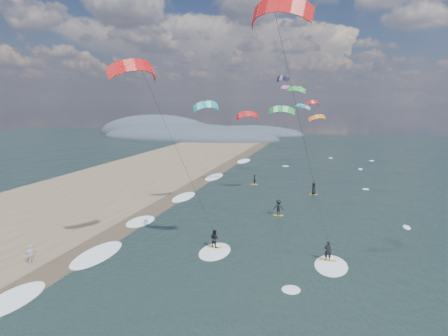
# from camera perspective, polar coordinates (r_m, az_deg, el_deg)

# --- Properties ---
(ground) EXTENTS (260.00, 260.00, 0.00)m
(ground) POSITION_cam_1_polar(r_m,az_deg,el_deg) (25.30, -5.91, -20.86)
(ground) COLOR black
(ground) RESTS_ON ground
(sand_strip) EXTENTS (26.00, 240.00, 0.00)m
(sand_strip) POSITION_cam_1_polar(r_m,az_deg,el_deg) (46.03, -29.73, -7.56)
(sand_strip) COLOR brown
(sand_strip) RESTS_ON ground
(wet_sand_strip) EXTENTS (3.00, 240.00, 0.00)m
(wet_sand_strip) POSITION_cam_1_polar(r_m,az_deg,el_deg) (38.53, -17.03, -9.96)
(wet_sand_strip) COLOR #382D23
(wet_sand_strip) RESTS_ON ground
(coastal_hills) EXTENTS (80.00, 41.00, 15.00)m
(coastal_hills) POSITION_cam_1_polar(r_m,az_deg,el_deg) (139.08, -6.19, 4.91)
(coastal_hills) COLOR #3D4756
(coastal_hills) RESTS_ON ground
(kitesurfer_near_a) EXTENTS (7.80, 8.74, 19.70)m
(kitesurfer_near_a) POSITION_cam_1_polar(r_m,az_deg,el_deg) (25.52, 9.61, 14.70)
(kitesurfer_near_a) COLOR gold
(kitesurfer_near_a) RESTS_ON ground
(kitesurfer_near_b) EXTENTS (6.74, 9.26, 16.37)m
(kitesurfer_near_b) POSITION_cam_1_polar(r_m,az_deg,el_deg) (28.75, -8.66, 5.51)
(kitesurfer_near_b) COLOR gold
(kitesurfer_near_b) RESTS_ON ground
(far_kitesurfers) EXTENTS (10.37, 15.51, 1.86)m
(far_kitesurfers) POSITION_cam_1_polar(r_m,az_deg,el_deg) (48.45, 9.48, -4.36)
(far_kitesurfers) COLOR gold
(far_kitesurfers) RESTS_ON ground
(bg_kite_field) EXTENTS (14.25, 69.06, 8.69)m
(bg_kite_field) POSITION_cam_1_polar(r_m,az_deg,el_deg) (75.10, 10.33, 10.00)
(bg_kite_field) COLOR teal
(bg_kite_field) RESTS_ON ground
(shoreline_surf) EXTENTS (2.40, 79.40, 0.11)m
(shoreline_surf) POSITION_cam_1_polar(r_m,az_deg,el_deg) (41.77, -12.04, -8.14)
(shoreline_surf) COLOR white
(shoreline_surf) RESTS_ON ground
(beach_walker) EXTENTS (0.80, 1.05, 1.66)m
(beach_walker) POSITION_cam_1_polar(r_m,az_deg,el_deg) (34.51, -27.34, -11.66)
(beach_walker) COLOR silver
(beach_walker) RESTS_ON ground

